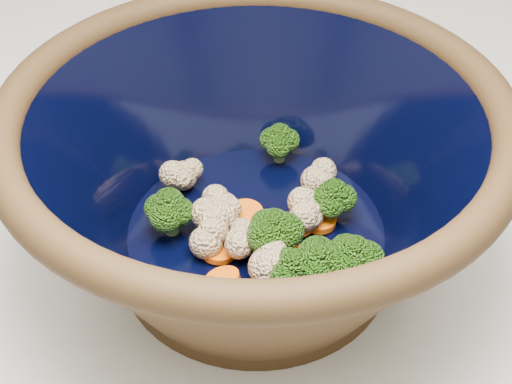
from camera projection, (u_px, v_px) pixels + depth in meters
The scene contains 2 objects.
mixing_bowl at pixel (256, 176), 0.57m from camera, with size 0.44×0.44×0.17m.
vegetable_pile at pixel (274, 225), 0.58m from camera, with size 0.19×0.21×0.05m.
Camera 1 is at (0.08, -0.42, 1.36)m, focal length 50.00 mm.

